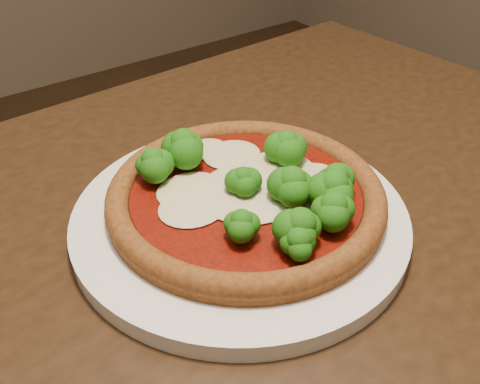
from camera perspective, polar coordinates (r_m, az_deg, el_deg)
dining_table at (r=0.56m, az=0.73°, el=-15.64°), size 1.17×0.89×0.75m
plate at (r=0.53m, az=0.00°, el=-2.71°), size 0.33×0.33×0.02m
pizza at (r=0.52m, az=1.24°, el=0.02°), size 0.27×0.27×0.06m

